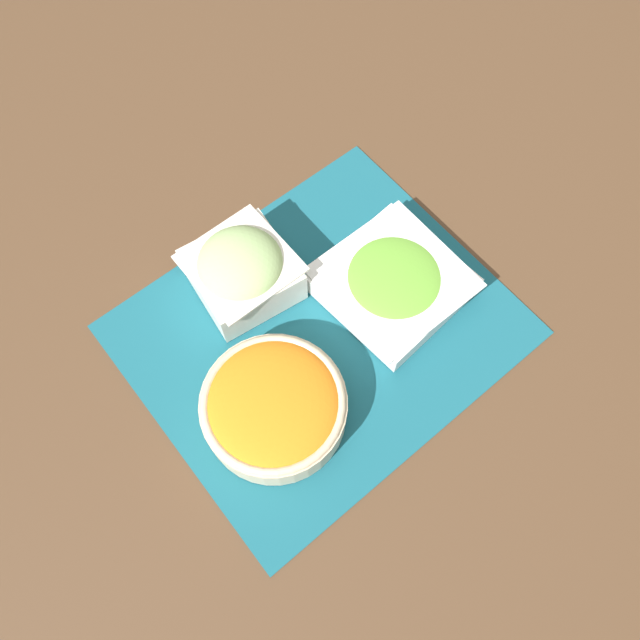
# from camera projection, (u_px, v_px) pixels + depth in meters

# --- Properties ---
(ground_plane) EXTENTS (3.00, 3.00, 0.00)m
(ground_plane) POSITION_uv_depth(u_px,v_px,m) (320.00, 330.00, 0.88)
(ground_plane) COLOR #513823
(placemat) EXTENTS (0.50, 0.43, 0.00)m
(placemat) POSITION_uv_depth(u_px,v_px,m) (320.00, 329.00, 0.88)
(placemat) COLOR #195B6B
(placemat) RESTS_ON ground_plane
(carrot_bowl) EXTENTS (0.19, 0.19, 0.07)m
(carrot_bowl) POSITION_uv_depth(u_px,v_px,m) (274.00, 406.00, 0.79)
(carrot_bowl) COLOR beige
(carrot_bowl) RESTS_ON placemat
(cucumber_bowl) EXTENTS (0.15, 0.15, 0.09)m
(cucumber_bowl) POSITION_uv_depth(u_px,v_px,m) (242.00, 270.00, 0.86)
(cucumber_bowl) COLOR silver
(cucumber_bowl) RESTS_ON placemat
(lettuce_bowl) EXTENTS (0.19, 0.19, 0.05)m
(lettuce_bowl) POSITION_uv_depth(u_px,v_px,m) (393.00, 282.00, 0.88)
(lettuce_bowl) COLOR white
(lettuce_bowl) RESTS_ON placemat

